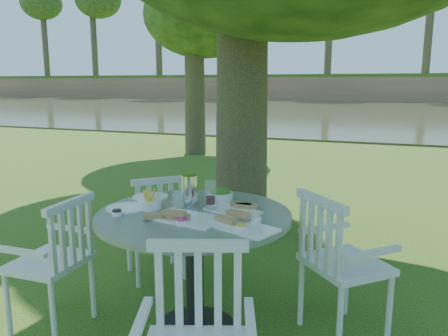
# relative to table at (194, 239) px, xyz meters

# --- Properties ---
(ground) EXTENTS (140.00, 140.00, 0.00)m
(ground) POSITION_rel_table_xyz_m (-0.38, 1.37, -0.68)
(ground) COLOR #22400D
(ground) RESTS_ON ground
(table) EXTENTS (1.29, 1.29, 0.86)m
(table) POSITION_rel_table_xyz_m (0.00, 0.00, 0.00)
(table) COLOR black
(table) RESTS_ON ground
(chair_ne) EXTENTS (0.69, 0.69, 1.00)m
(chair_ne) POSITION_rel_table_xyz_m (0.88, 0.26, -0.09)
(chair_ne) COLOR silver
(chair_ne) RESTS_ON ground
(chair_nw) EXTENTS (0.65, 0.65, 0.93)m
(chair_nw) POSITION_rel_table_xyz_m (-0.65, 0.65, -0.13)
(chair_nw) COLOR silver
(chair_nw) RESTS_ON ground
(chair_sw) EXTENTS (0.46, 0.49, 0.95)m
(chair_sw) POSITION_rel_table_xyz_m (-0.87, -0.30, -0.12)
(chair_sw) COLOR silver
(chair_sw) RESTS_ON ground
(chair_se) EXTENTS (0.61, 0.59, 0.96)m
(chair_se) POSITION_rel_table_xyz_m (0.39, -0.83, -0.11)
(chair_se) COLOR silver
(chair_se) RESTS_ON ground
(tableware) EXTENTS (1.23, 0.80, 0.22)m
(tableware) POSITION_rel_table_xyz_m (-0.04, 0.05, 0.23)
(tableware) COLOR white
(tableware) RESTS_ON table
(river) EXTENTS (100.00, 28.00, 0.12)m
(river) POSITION_rel_table_xyz_m (-0.38, 24.37, -0.68)
(river) COLOR #333921
(river) RESTS_ON ground
(far_bank) EXTENTS (100.00, 18.00, 15.20)m
(far_bank) POSITION_rel_table_xyz_m (-0.11, 42.49, 6.57)
(far_bank) COLOR #8F5F42
(far_bank) RESTS_ON ground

